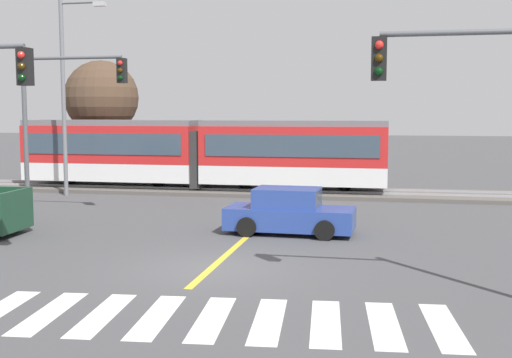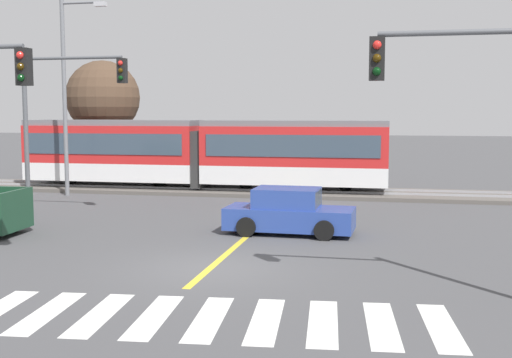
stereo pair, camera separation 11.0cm
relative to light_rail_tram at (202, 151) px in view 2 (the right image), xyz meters
name	(u,v)px [view 2 (the right image)]	position (x,y,z in m)	size (l,w,h in m)	color
ground_plane	(210,268)	(4.82, -15.47, -2.05)	(200.00, 200.00, 0.00)	#474749
track_bed	(296,192)	(4.82, 0.01, -1.96)	(120.00, 4.00, 0.18)	#56514C
rail_near	(294,191)	(4.82, -0.71, -1.82)	(120.00, 0.08, 0.10)	#939399
rail_far	(298,188)	(4.82, 0.73, -1.82)	(120.00, 0.08, 0.10)	#939399
light_rail_tram	(202,151)	(0.00, 0.00, 0.00)	(18.50, 2.64, 3.43)	silver
crosswalk_stripe_3	(47,312)	(2.63, -19.66, -2.04)	(0.56, 2.80, 0.01)	silver
crosswalk_stripe_4	(100,314)	(3.72, -19.56, -2.04)	(0.56, 2.80, 0.01)	silver
crosswalk_stripe_5	(154,316)	(4.82, -19.46, -2.04)	(0.56, 2.80, 0.01)	silver
crosswalk_stripe_6	(209,318)	(5.91, -19.35, -2.04)	(0.56, 2.80, 0.01)	silver
crosswalk_stripe_7	(266,320)	(7.01, -19.25, -2.04)	(0.56, 2.80, 0.01)	silver
crosswalk_stripe_8	(323,322)	(8.10, -19.15, -2.04)	(0.56, 2.80, 0.01)	silver
crosswalk_stripe_9	(382,325)	(9.20, -19.05, -2.04)	(0.56, 2.80, 0.01)	silver
crosswalk_stripe_10	(441,327)	(10.29, -18.95, -2.04)	(0.56, 2.80, 0.01)	silver
lane_centre_line	(256,229)	(4.82, -9.72, -2.05)	(0.20, 15.46, 0.01)	gold
sedan_crossing	(289,213)	(6.08, -10.34, -1.35)	(4.26, 2.03, 1.52)	#284293
traffic_light_near_right	(488,113)	(11.22, -17.25, 1.93)	(3.75, 0.38, 5.99)	#515459
traffic_light_mid_left	(58,105)	(-3.01, -8.71, 2.22)	(4.25, 0.38, 6.37)	#515459
street_lamp_west	(68,86)	(-5.76, -2.75, 3.21)	(2.34, 0.28, 9.30)	slate
bare_tree_far_west	(103,98)	(-7.13, 3.94, 2.80)	(4.28, 4.28, 7.00)	brown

